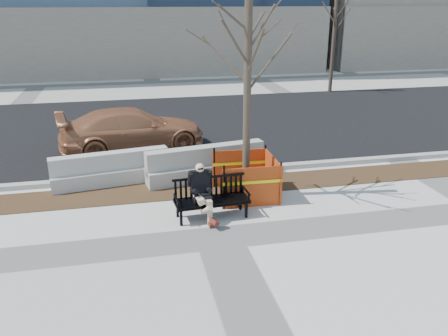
# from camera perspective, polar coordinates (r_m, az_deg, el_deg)

# --- Properties ---
(ground) EXTENTS (120.00, 120.00, 0.00)m
(ground) POSITION_cam_1_polar(r_m,az_deg,el_deg) (9.40, -0.66, -8.49)
(ground) COLOR beige
(ground) RESTS_ON ground
(mulch_strip) EXTENTS (40.00, 1.20, 0.02)m
(mulch_strip) POSITION_cam_1_polar(r_m,az_deg,el_deg) (11.71, -3.20, -2.50)
(mulch_strip) COLOR #47301C
(mulch_strip) RESTS_ON ground
(asphalt_street) EXTENTS (60.00, 10.40, 0.01)m
(asphalt_street) POSITION_cam_1_polar(r_m,az_deg,el_deg) (17.56, -6.44, 5.12)
(asphalt_street) COLOR black
(asphalt_street) RESTS_ON ground
(curb) EXTENTS (60.00, 0.25, 0.12)m
(curb) POSITION_cam_1_polar(r_m,az_deg,el_deg) (12.56, -3.90, -0.64)
(curb) COLOR #9E9B93
(curb) RESTS_ON ground
(bench) EXTENTS (1.68, 0.69, 0.88)m
(bench) POSITION_cam_1_polar(r_m,az_deg,el_deg) (10.23, -1.49, -6.00)
(bench) COLOR black
(bench) RESTS_ON ground
(seated_man) EXTENTS (0.57, 0.89, 1.20)m
(seated_man) POSITION_cam_1_polar(r_m,az_deg,el_deg) (10.22, -2.76, -6.04)
(seated_man) COLOR black
(seated_man) RESTS_ON ground
(tree_fence) EXTENTS (2.14, 2.14, 5.21)m
(tree_fence) POSITION_cam_1_polar(r_m,az_deg,el_deg) (11.30, 2.64, -3.38)
(tree_fence) COLOR #D6521B
(tree_fence) RESTS_ON ground
(sedan) EXTENTS (4.69, 2.53, 1.29)m
(sedan) POSITION_cam_1_polar(r_m,az_deg,el_deg) (15.01, -10.93, 2.28)
(sedan) COLOR #AE6A44
(sedan) RESTS_ON ground
(jersey_barrier_left) EXTENTS (3.00, 1.04, 0.84)m
(jersey_barrier_left) POSITION_cam_1_polar(r_m,az_deg,el_deg) (12.35, -13.51, -1.85)
(jersey_barrier_left) COLOR #ADA9A1
(jersey_barrier_left) RESTS_ON ground
(jersey_barrier_right) EXTENTS (3.22, 1.15, 0.91)m
(jersey_barrier_right) POSITION_cam_1_polar(r_m,az_deg,el_deg) (12.33, -2.19, -1.31)
(jersey_barrier_right) COLOR #9F9D95
(jersey_barrier_right) RESTS_ON ground
(far_tree_right) EXTENTS (2.46, 2.46, 5.57)m
(far_tree_right) POSITION_cam_1_polar(r_m,az_deg,el_deg) (24.70, 12.76, 9.10)
(far_tree_right) COLOR #403329
(far_tree_right) RESTS_ON ground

